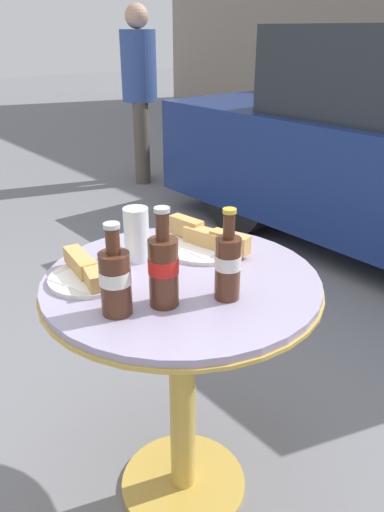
% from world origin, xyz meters
% --- Properties ---
extents(ground_plane, '(30.00, 30.00, 0.00)m').
position_xyz_m(ground_plane, '(0.00, 0.00, 0.00)').
color(ground_plane, slate).
extents(bistro_table, '(0.75, 0.75, 0.76)m').
position_xyz_m(bistro_table, '(0.00, 0.00, 0.58)').
color(bistro_table, gold).
rests_on(bistro_table, ground_plane).
extents(cola_bottle_left, '(0.06, 0.06, 0.23)m').
position_xyz_m(cola_bottle_left, '(0.16, 0.02, 0.85)').
color(cola_bottle_left, '#4C2819').
rests_on(cola_bottle_left, bistro_table).
extents(cola_bottle_right, '(0.07, 0.07, 0.24)m').
position_xyz_m(cola_bottle_right, '(0.09, -0.12, 0.86)').
color(cola_bottle_right, '#4C2819').
rests_on(cola_bottle_right, bistro_table).
extents(cola_bottle_center, '(0.07, 0.07, 0.22)m').
position_xyz_m(cola_bottle_center, '(0.05, -0.23, 0.85)').
color(cola_bottle_center, '#4C2819').
rests_on(cola_bottle_center, bistro_table).
extents(drinking_glass, '(0.07, 0.07, 0.15)m').
position_xyz_m(drinking_glass, '(-0.16, -0.03, 0.83)').
color(drinking_glass, silver).
rests_on(drinking_glass, bistro_table).
extents(lunch_plate_near, '(0.29, 0.26, 0.07)m').
position_xyz_m(lunch_plate_near, '(-0.10, 0.17, 0.79)').
color(lunch_plate_near, silver).
rests_on(lunch_plate_near, bistro_table).
extents(lunch_plate_far, '(0.23, 0.21, 0.06)m').
position_xyz_m(lunch_plate_far, '(-0.14, -0.20, 0.78)').
color(lunch_plate_far, silver).
rests_on(lunch_plate_far, bistro_table).
extents(pedestrian, '(0.32, 0.32, 1.56)m').
position_xyz_m(pedestrian, '(-3.08, 1.94, 0.88)').
color(pedestrian, brown).
rests_on(pedestrian, ground_plane).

